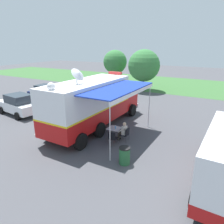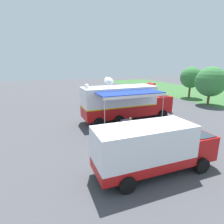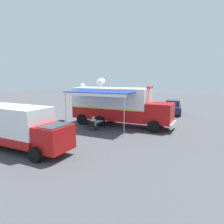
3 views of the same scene
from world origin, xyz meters
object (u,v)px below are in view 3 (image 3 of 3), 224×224
(folding_chair_beside_table, at_px, (87,123))
(trash_bin, at_px, (61,126))
(car_behind_truck, at_px, (173,107))
(car_far_corner, at_px, (136,106))
(folding_table, at_px, (97,122))
(folding_chair_at_table, at_px, (93,125))
(support_truck, at_px, (18,128))
(water_bottle, at_px, (96,120))
(command_truck, at_px, (118,105))
(seated_responder, at_px, (94,123))

(folding_chair_beside_table, relative_size, trash_bin, 0.96)
(folding_chair_beside_table, relative_size, car_behind_truck, 0.20)
(car_behind_truck, distance_m, car_far_corner, 4.51)
(folding_table, height_order, folding_chair_at_table, folding_chair_at_table)
(trash_bin, distance_m, support_truck, 4.81)
(water_bottle, relative_size, car_behind_truck, 0.05)
(support_truck, bearing_deg, water_bottle, 165.00)
(water_bottle, bearing_deg, car_far_corner, 178.30)
(folding_table, bearing_deg, car_far_corner, 178.68)
(command_truck, height_order, folding_chair_beside_table, command_truck)
(water_bottle, bearing_deg, folding_table, 151.47)
(command_truck, bearing_deg, car_far_corner, -173.77)
(trash_bin, xyz_separation_m, support_truck, (4.69, 0.54, 0.93))
(command_truck, bearing_deg, trash_bin, -39.56)
(seated_responder, relative_size, trash_bin, 1.37)
(command_truck, bearing_deg, folding_chair_beside_table, -36.60)
(command_truck, xyz_separation_m, car_behind_truck, (-8.49, 3.57, -1.06))
(support_truck, bearing_deg, folding_table, 164.72)
(command_truck, bearing_deg, seated_responder, -19.84)
(folding_chair_at_table, relative_size, folding_chair_beside_table, 1.00)
(folding_table, distance_m, folding_chair_at_table, 0.82)
(folding_table, distance_m, water_bottle, 0.22)
(trash_bin, height_order, car_far_corner, car_far_corner)
(command_truck, relative_size, trash_bin, 10.44)
(car_far_corner, bearing_deg, seated_responder, -1.05)
(car_behind_truck, bearing_deg, trash_bin, -28.93)
(folding_chair_beside_table, height_order, car_behind_truck, car_behind_truck)
(seated_responder, bearing_deg, folding_chair_at_table, -0.24)
(folding_chair_beside_table, bearing_deg, command_truck, 143.40)
(folding_chair_at_table, bearing_deg, support_truck, -17.55)
(support_truck, distance_m, car_far_corner, 16.36)
(folding_chair_at_table, height_order, support_truck, support_truck)
(support_truck, bearing_deg, car_behind_truck, 159.62)
(command_truck, distance_m, support_truck, 9.25)
(folding_chair_at_table, relative_size, seated_responder, 0.70)
(seated_responder, distance_m, car_far_corner, 10.22)
(water_bottle, relative_size, folding_chair_beside_table, 0.26)
(folding_chair_at_table, xyz_separation_m, folding_chair_beside_table, (-0.43, -0.88, 0.00))
(folding_table, relative_size, folding_chair_at_table, 0.92)
(folding_chair_at_table, relative_size, support_truck, 0.13)
(seated_responder, xyz_separation_m, car_far_corner, (-10.22, 0.19, 0.23))
(folding_chair_at_table, distance_m, car_far_corner, 10.42)
(folding_chair_beside_table, height_order, support_truck, support_truck)
(folding_chair_beside_table, bearing_deg, car_far_corner, 173.88)
(folding_table, height_order, support_truck, support_truck)
(support_truck, bearing_deg, folding_chair_beside_table, 171.28)
(car_behind_truck, bearing_deg, folding_chair_beside_table, -26.34)
(command_truck, bearing_deg, folding_chair_at_table, -18.68)
(folding_chair_beside_table, distance_m, car_behind_truck, 12.31)
(folding_chair_beside_table, relative_size, car_far_corner, 0.20)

